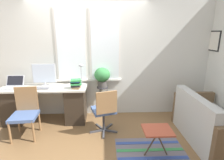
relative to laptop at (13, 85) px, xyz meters
The scene contains 16 objects.
ground_plane 1.76m from the laptop, 11.15° to the right, with size 14.00×14.00×0.00m, color brown.
wall_back_with_window 1.66m from the laptop, 13.19° to the left, with size 9.00×0.12×2.70m.
desk 0.74m from the laptop, ahead, with size 1.76×0.58×0.77m.
laptop is the anchor object (origin of this frame).
monitor 0.65m from the laptop, ahead, with size 0.48×0.16×0.47m.
keyboard 0.61m from the laptop, 11.35° to the right, with size 0.33×0.12×0.02m.
mouse 0.86m from the laptop, ahead, with size 0.04×0.06×0.03m.
desk_lamp 1.42m from the laptop, ahead, with size 0.11×0.11×0.46m.
book_stack 1.31m from the laptop, ahead, with size 0.24×0.20×0.19m.
desk_chair_wooden 0.76m from the laptop, 51.28° to the right, with size 0.48×0.49×0.90m.
office_chair_swivel 1.98m from the laptop, 15.53° to the right, with size 0.54×0.53×0.88m.
couch_loveseat 3.84m from the laptop, 12.85° to the right, with size 0.83×1.47×0.84m.
plant_stand 1.86m from the laptop, ahead, with size 0.25×0.25×0.69m.
potted_plant 1.85m from the laptop, ahead, with size 0.35×0.35×0.44m.
floor_rug_striped 2.99m from the laptop, 24.28° to the right, with size 1.12×0.88×0.01m.
folding_stool 2.96m from the laptop, 24.13° to the right, with size 0.44×0.37×0.46m.
Camera 1 is at (0.37, -3.22, 1.86)m, focal length 28.00 mm.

